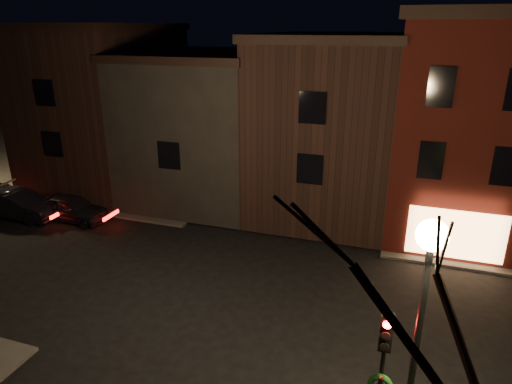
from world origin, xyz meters
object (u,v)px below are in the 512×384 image
street_lamp_near (425,288)px  parked_car_a (72,208)px  parked_car_b (18,205)px  traffic_signal (382,364)px

street_lamp_near → parked_car_a: size_ratio=1.59×
street_lamp_near → parked_car_b: (-20.21, 9.39, -4.41)m
street_lamp_near → traffic_signal: size_ratio=1.60×
street_lamp_near → traffic_signal: (-0.60, 0.49, -2.37)m
traffic_signal → parked_car_b: 21.63m
parked_car_a → parked_car_b: 3.05m
street_lamp_near → parked_car_a: bearing=149.8°
street_lamp_near → parked_car_b: 22.72m
parked_car_a → parked_car_b: size_ratio=0.88×
traffic_signal → parked_car_a: 19.31m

